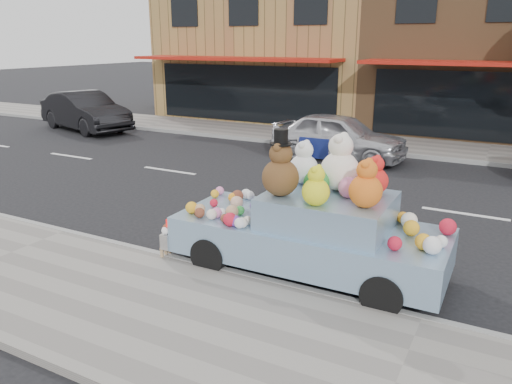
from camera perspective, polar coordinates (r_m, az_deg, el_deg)
The scene contains 9 objects.
ground at distance 11.78m, azimuth 22.76°, elevation -2.33°, with size 120.00×120.00×0.00m, color black.
far_sidewalk at distance 18.05m, azimuth 24.99°, elevation 3.97°, with size 60.00×3.00×0.12m, color gray.
near_kerb at distance 7.18m, azimuth 18.42°, elevation -13.74°, with size 60.00×0.12×0.13m, color gray.
far_kerb at distance 16.59m, azimuth 24.63°, elevation 3.00°, with size 60.00×0.12×0.13m, color gray.
storefront_left at distance 25.55m, azimuth 3.17°, elevation 16.97°, with size 10.00×9.80×7.30m.
storefront_mid at distance 23.17m, azimuth 27.09°, elevation 15.23°, with size 10.00×9.80×7.30m.
car_silver at distance 16.01m, azimuth 9.42°, elevation 6.31°, with size 1.73×4.29×1.46m, color silver.
car_dark at distance 22.15m, azimuth -18.95°, elevation 8.73°, with size 1.69×4.85×1.60m, color black.
art_car at distance 7.97m, azimuth 6.37°, elevation -3.75°, with size 4.50×1.80×2.37m.
Camera 1 is at (0.80, -11.18, 3.62)m, focal length 35.00 mm.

